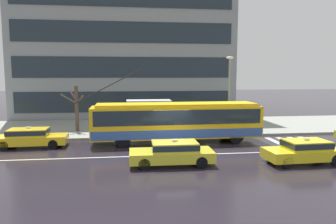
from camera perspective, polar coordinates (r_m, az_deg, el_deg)
ground_plane at (r=20.53m, az=1.13°, el=-6.93°), size 160.00×160.00×0.00m
sidewalk_slab at (r=29.36m, az=-1.40°, el=-2.64°), size 80.00×10.00×0.14m
crosswalk_stripe_edge_near at (r=23.82m, az=19.55°, el=-5.40°), size 0.44×4.40×0.01m
crosswalk_stripe_inner_a at (r=24.23m, az=21.46°, el=-5.27°), size 0.44×4.40×0.01m
crosswalk_stripe_center at (r=24.67m, az=23.31°, el=-5.15°), size 0.44×4.40×0.01m
crosswalk_stripe_inner_b at (r=25.14m, az=25.08°, el=-5.02°), size 0.44×4.40×0.01m
lane_centre_line at (r=19.38m, az=1.64°, el=-7.75°), size 72.00×0.14×0.01m
trolleybus at (r=22.72m, az=1.59°, el=-1.59°), size 13.25×2.77×5.32m
taxi_queued_behind_bus at (r=23.19m, az=-23.55°, el=-4.14°), size 4.66×1.92×1.39m
taxi_oncoming_far at (r=19.13m, az=23.35°, el=-6.35°), size 4.30×2.00×1.39m
taxi_oncoming_near at (r=17.20m, az=0.84°, el=-7.21°), size 4.53×1.88×1.39m
bus_shelter at (r=25.92m, az=-3.52°, el=0.71°), size 3.57×1.75×2.67m
pedestrian_at_shelter at (r=25.18m, az=2.11°, el=-1.87°), size 0.41×0.41×1.61m
pedestrian_approaching_curb at (r=25.82m, az=0.45°, el=-0.17°), size 1.43×1.43×1.99m
pedestrian_walking_past at (r=25.81m, az=5.36°, el=-1.73°), size 0.44×0.44×1.57m
pedestrian_waiting_by_pole at (r=26.53m, az=-6.88°, el=-1.30°), size 0.49×0.49×1.72m
street_lamp at (r=26.18m, az=10.97°, el=4.38°), size 0.60×0.32×6.18m
street_tree_bare at (r=27.43m, az=-16.22°, el=0.88°), size 1.82×1.43×3.78m
office_tower_corner_left at (r=42.06m, az=-7.63°, el=12.80°), size 24.64×15.96×18.66m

